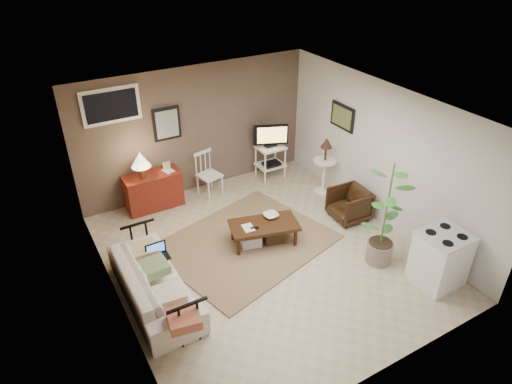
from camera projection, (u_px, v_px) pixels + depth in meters
floor at (265, 256)px, 7.17m from camera, size 5.00×5.00×0.00m
art_back at (167, 124)px, 8.02m from camera, size 0.50×0.03×0.60m
art_right at (343, 117)px, 8.12m from camera, size 0.03×0.60×0.45m
window at (111, 106)px, 7.38m from camera, size 0.96×0.03×0.60m
rug at (246, 243)px, 7.44m from camera, size 3.01×2.65×0.02m
coffee_table at (263, 232)px, 7.33m from camera, size 1.19×0.82×0.41m
sofa at (153, 277)px, 6.17m from camera, size 0.57×1.96×0.77m
sofa_pillows at (162, 281)px, 5.98m from camera, size 0.38×1.86×0.13m
sofa_end_rails at (162, 278)px, 6.25m from camera, size 0.53×1.96×0.66m
laptop at (157, 253)px, 6.44m from camera, size 0.30×0.22×0.21m
red_console at (152, 188)px, 8.19m from camera, size 1.00×0.44×1.16m
spindle_chair at (209, 175)px, 8.58m from camera, size 0.47×0.47×0.85m
tv_stand at (271, 150)px, 9.05m from camera, size 0.65×0.44×1.14m
side_table at (325, 159)px, 8.47m from camera, size 0.43×0.43×1.15m
armchair at (349, 203)px, 7.92m from camera, size 0.60×0.63×0.62m
potted_plant at (386, 211)px, 6.59m from camera, size 0.43×0.43×1.73m
stove at (440, 258)px, 6.46m from camera, size 0.65×0.60×0.85m
bowl at (271, 211)px, 7.35m from camera, size 0.24×0.06×0.24m
book_table at (243, 224)px, 7.05m from camera, size 0.17×0.04×0.23m
book_console at (164, 167)px, 8.06m from camera, size 0.16×0.06×0.22m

